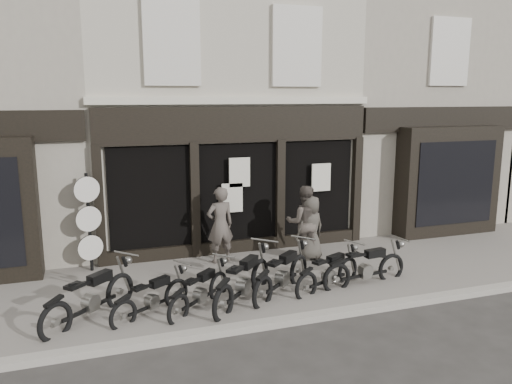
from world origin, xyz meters
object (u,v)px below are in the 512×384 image
object	(u,v)px
motorcycle_1	(152,301)
man_right	(310,228)
motorcycle_2	(200,294)
motorcycle_0	(91,301)
motorcycle_5	(329,275)
motorcycle_4	(282,277)
man_left	(220,225)
motorcycle_6	(366,270)
man_centre	(304,222)
advert_sign_post	(89,227)
motorcycle_3	(243,285)

from	to	relation	value
motorcycle_1	man_right	size ratio (longest dim) A/B	1.03
motorcycle_1	motorcycle_2	xyz separation A→B (m)	(0.93, -0.01, 0.01)
motorcycle_0	motorcycle_5	distance (m)	4.84
motorcycle_4	man_right	distance (m)	2.32
man_left	motorcycle_6	bearing A→B (deg)	129.43
motorcycle_5	man_centre	bearing A→B (deg)	57.60
man_left	advert_sign_post	distance (m)	3.05
motorcycle_3	man_right	distance (m)	3.08
motorcycle_6	man_right	world-z (taller)	man_right
motorcycle_5	man_centre	xyz separation A→B (m)	(0.30, 1.97, 0.67)
motorcycle_6	man_left	bearing A→B (deg)	130.78
man_left	advert_sign_post	xyz separation A→B (m)	(-3.02, 0.36, 0.12)
motorcycle_4	motorcycle_6	bearing A→B (deg)	-43.65
motorcycle_0	motorcycle_5	bearing A→B (deg)	-44.33
motorcycle_3	man_centre	distance (m)	3.08
motorcycle_3	motorcycle_5	world-z (taller)	motorcycle_3
motorcycle_1	motorcycle_3	size ratio (longest dim) A/B	0.89
motorcycle_1	advert_sign_post	distance (m)	3.10
motorcycle_0	man_right	size ratio (longest dim) A/B	1.13
motorcycle_2	advert_sign_post	world-z (taller)	advert_sign_post
motorcycle_0	man_right	distance (m)	5.57
motorcycle_3	motorcycle_5	distance (m)	1.93
motorcycle_2	motorcycle_4	size ratio (longest dim) A/B	0.84
motorcycle_5	man_centre	size ratio (longest dim) A/B	1.01
motorcycle_3	man_left	size ratio (longest dim) A/B	0.99
motorcycle_3	motorcycle_5	xyz separation A→B (m)	(1.93, 0.07, -0.06)
advert_sign_post	man_right	bearing A→B (deg)	-27.87
motorcycle_1	man_right	bearing A→B (deg)	-8.72
motorcycle_5	man_left	distance (m)	3.02
motorcycle_4	man_left	world-z (taller)	man_left
motorcycle_2	motorcycle_0	bearing A→B (deg)	133.27
man_right	advert_sign_post	xyz separation A→B (m)	(-5.22, 0.86, 0.26)
motorcycle_4	advert_sign_post	xyz separation A→B (m)	(-3.77, 2.61, 0.76)
man_centre	motorcycle_0	bearing A→B (deg)	38.43
motorcycle_0	motorcycle_5	world-z (taller)	motorcycle_0
motorcycle_2	man_centre	world-z (taller)	man_centre
man_right	man_centre	bearing A→B (deg)	-57.59
motorcycle_6	man_left	world-z (taller)	man_left
motorcycle_1	man_centre	size ratio (longest dim) A/B	0.89
motorcycle_6	man_left	distance (m)	3.63
man_centre	advert_sign_post	size ratio (longest dim) A/B	0.76
motorcycle_2	motorcycle_6	distance (m)	3.71
motorcycle_1	man_centre	distance (m)	4.59
motorcycle_0	motorcycle_4	world-z (taller)	motorcycle_0
motorcycle_0	motorcycle_4	xyz separation A→B (m)	(3.81, 0.03, -0.01)
motorcycle_4	motorcycle_6	world-z (taller)	motorcycle_4
motorcycle_2	man_right	bearing A→B (deg)	-11.15
man_right	motorcycle_2	bearing A→B (deg)	16.07
motorcycle_5	man_right	distance (m)	1.98
motorcycle_1	motorcycle_6	world-z (taller)	motorcycle_6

